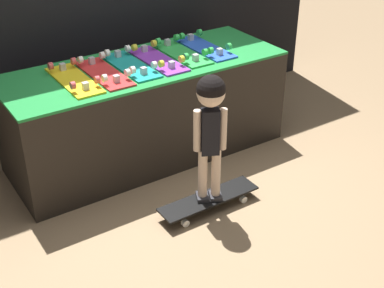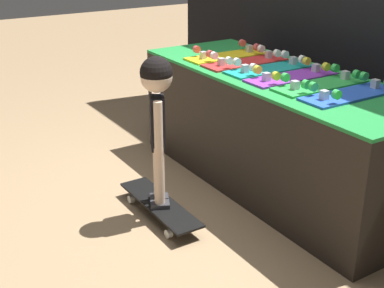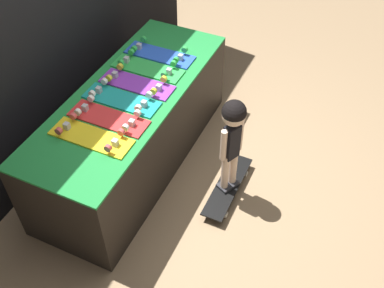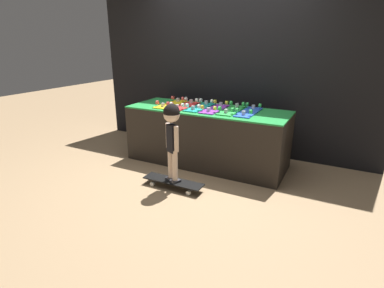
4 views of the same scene
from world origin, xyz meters
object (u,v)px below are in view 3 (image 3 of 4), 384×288
(skateboard_yellow_on_rack, at_px, (91,136))
(skateboard_teal_on_rack, at_px, (121,99))
(skateboard_red_on_rack, at_px, (108,117))
(skateboard_green_on_rack, at_px, (148,68))
(child, at_px, (233,130))
(skateboard_purple_on_rack, at_px, (137,83))
(skateboard_on_floor, at_px, (228,187))
(skateboard_blue_on_rack, at_px, (160,54))

(skateboard_yellow_on_rack, relative_size, skateboard_teal_on_rack, 1.00)
(skateboard_red_on_rack, relative_size, skateboard_green_on_rack, 1.00)
(skateboard_green_on_rack, bearing_deg, child, -111.41)
(skateboard_red_on_rack, relative_size, skateboard_purple_on_rack, 1.00)
(skateboard_red_on_rack, bearing_deg, skateboard_purple_on_rack, 1.83)
(skateboard_red_on_rack, distance_m, skateboard_teal_on_rack, 0.23)
(child, bearing_deg, skateboard_yellow_on_rack, 147.69)
(skateboard_red_on_rack, height_order, skateboard_teal_on_rack, same)
(skateboard_red_on_rack, distance_m, skateboard_on_floor, 1.19)
(skateboard_teal_on_rack, height_order, skateboard_on_floor, skateboard_teal_on_rack)
(skateboard_teal_on_rack, xyz_separation_m, skateboard_on_floor, (0.10, -0.91, -0.73))
(skateboard_yellow_on_rack, xyz_separation_m, skateboard_red_on_rack, (0.23, -0.00, 0.00))
(skateboard_purple_on_rack, distance_m, child, 0.91)
(skateboard_blue_on_rack, xyz_separation_m, child, (-0.59, -0.93, -0.07))
(skateboard_green_on_rack, xyz_separation_m, child, (-0.36, -0.92, -0.07))
(skateboard_green_on_rack, distance_m, skateboard_blue_on_rack, 0.23)
(child, bearing_deg, skateboard_teal_on_rack, 121.72)
(skateboard_green_on_rack, relative_size, skateboard_blue_on_rack, 1.00)
(skateboard_teal_on_rack, height_order, skateboard_purple_on_rack, same)
(skateboard_yellow_on_rack, xyz_separation_m, skateboard_green_on_rack, (0.92, 0.04, 0.00))
(child, bearing_deg, skateboard_on_floor, 115.66)
(skateboard_on_floor, bearing_deg, skateboard_blue_on_rack, 57.47)
(skateboard_red_on_rack, relative_size, skateboard_blue_on_rack, 1.00)
(skateboard_red_on_rack, bearing_deg, skateboard_teal_on_rack, 6.13)
(skateboard_green_on_rack, relative_size, child, 0.68)
(skateboard_teal_on_rack, xyz_separation_m, child, (0.10, -0.91, -0.07))
(skateboard_teal_on_rack, bearing_deg, skateboard_on_floor, -83.93)
(skateboard_yellow_on_rack, xyz_separation_m, skateboard_on_floor, (0.55, -0.89, -0.73))
(child, bearing_deg, skateboard_blue_on_rack, 83.12)
(skateboard_green_on_rack, height_order, child, child)
(skateboard_green_on_rack, bearing_deg, skateboard_purple_on_rack, -173.85)
(skateboard_blue_on_rack, height_order, child, child)
(skateboard_on_floor, bearing_deg, skateboard_green_on_rack, 68.59)
(skateboard_yellow_on_rack, xyz_separation_m, skateboard_teal_on_rack, (0.46, 0.02, 0.00))
(skateboard_red_on_rack, bearing_deg, skateboard_blue_on_rack, 2.69)
(skateboard_yellow_on_rack, distance_m, skateboard_green_on_rack, 0.92)
(skateboard_on_floor, height_order, child, child)
(skateboard_purple_on_rack, height_order, skateboard_blue_on_rack, same)
(skateboard_red_on_rack, xyz_separation_m, skateboard_blue_on_rack, (0.92, 0.04, 0.00))
(skateboard_teal_on_rack, bearing_deg, skateboard_blue_on_rack, 1.53)
(skateboard_yellow_on_rack, relative_size, skateboard_on_floor, 0.84)
(skateboard_yellow_on_rack, xyz_separation_m, child, (0.55, -0.89, -0.07))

